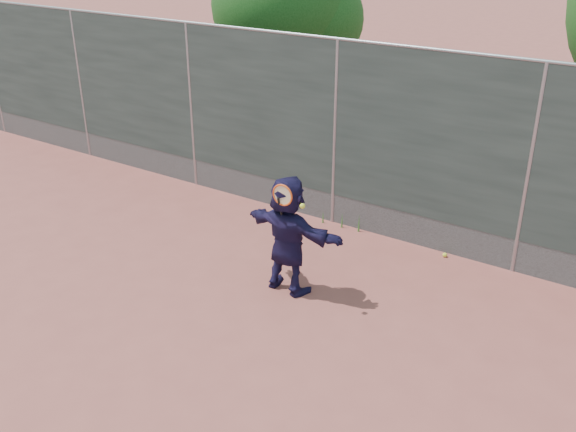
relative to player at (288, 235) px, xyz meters
The scene contains 7 objects.
ground 1.64m from the player, 113.83° to the right, with size 80.00×80.00×0.00m, color #9E4C42.
player is the anchor object (origin of this frame).
ball_ground 2.65m from the player, 54.52° to the left, with size 0.07×0.07×0.07m, color yellow.
fence 2.40m from the player, 104.52° to the left, with size 20.00×0.06×3.03m.
swing_action 0.67m from the player, 68.57° to the right, with size 0.52×0.18×0.51m.
tree_left 6.62m from the player, 123.04° to the left, with size 3.15×3.00×4.53m.
weed_clump 2.22m from the player, 97.55° to the left, with size 0.68×0.07×0.30m.
Camera 1 is at (4.76, -5.02, 4.64)m, focal length 40.00 mm.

